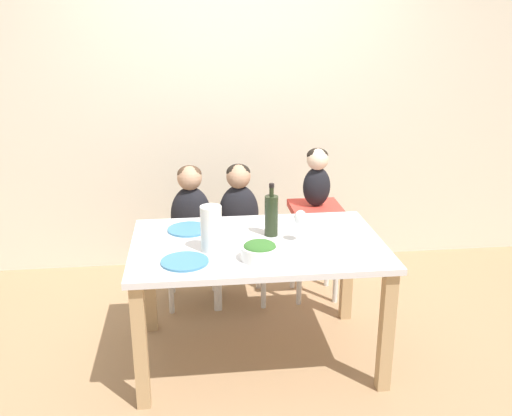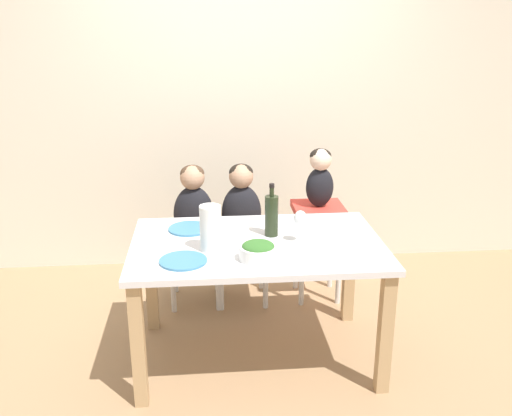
% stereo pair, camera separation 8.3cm
% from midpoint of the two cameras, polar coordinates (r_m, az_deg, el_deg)
% --- Properties ---
extents(ground_plane, '(14.00, 14.00, 0.00)m').
position_cam_midpoint_polar(ground_plane, '(3.57, 0.79, -14.53)').
color(ground_plane, '#9E7A56').
extents(wall_back, '(10.00, 0.06, 2.70)m').
position_cam_midpoint_polar(wall_back, '(4.50, -1.10, 10.94)').
color(wall_back, beige).
rests_on(wall_back, ground_plane).
extents(dining_table, '(1.42, 0.91, 0.74)m').
position_cam_midpoint_polar(dining_table, '(3.26, 0.84, -5.13)').
color(dining_table, silver).
rests_on(dining_table, ground_plane).
extents(chair_far_left, '(0.41, 0.44, 0.46)m').
position_cam_midpoint_polar(chair_far_left, '(4.03, -5.53, -4.23)').
color(chair_far_left, silver).
rests_on(chair_far_left, ground_plane).
extents(chair_far_center, '(0.41, 0.44, 0.46)m').
position_cam_midpoint_polar(chair_far_center, '(4.04, -0.84, -4.09)').
color(chair_far_center, silver).
rests_on(chair_far_center, ground_plane).
extents(chair_right_highchair, '(0.35, 0.37, 0.69)m').
position_cam_midpoint_polar(chair_right_highchair, '(4.06, 6.83, -1.73)').
color(chair_right_highchair, silver).
rests_on(chair_right_highchair, ground_plane).
extents(person_child_left, '(0.28, 0.18, 0.55)m').
position_cam_midpoint_polar(person_child_left, '(3.91, -5.68, 0.44)').
color(person_child_left, black).
rests_on(person_child_left, chair_far_left).
extents(person_child_center, '(0.28, 0.18, 0.55)m').
position_cam_midpoint_polar(person_child_center, '(3.92, -0.86, 0.58)').
color(person_child_center, black).
rests_on(person_child_center, chair_far_center).
extents(person_baby_right, '(0.19, 0.16, 0.41)m').
position_cam_midpoint_polar(person_baby_right, '(3.95, 7.03, 3.38)').
color(person_baby_right, black).
rests_on(person_baby_right, chair_right_highchair).
extents(wine_bottle, '(0.08, 0.08, 0.31)m').
position_cam_midpoint_polar(wine_bottle, '(3.28, 2.29, -0.68)').
color(wine_bottle, '#232D19').
rests_on(wine_bottle, dining_table).
extents(paper_towel_roll, '(0.12, 0.12, 0.25)m').
position_cam_midpoint_polar(paper_towel_roll, '(3.08, -3.81, -2.03)').
color(paper_towel_roll, white).
rests_on(paper_towel_roll, dining_table).
extents(wine_glass_near, '(0.07, 0.07, 0.18)m').
position_cam_midpoint_polar(wine_glass_near, '(3.19, 5.20, -1.14)').
color(wine_glass_near, white).
rests_on(wine_glass_near, dining_table).
extents(salad_bowl_large, '(0.20, 0.20, 0.10)m').
position_cam_midpoint_polar(salad_bowl_large, '(2.98, 1.02, -4.28)').
color(salad_bowl_large, white).
rests_on(salad_bowl_large, dining_table).
extents(dinner_plate_front_left, '(0.25, 0.25, 0.01)m').
position_cam_midpoint_polar(dinner_plate_front_left, '(2.99, -6.50, -5.26)').
color(dinner_plate_front_left, teal).
rests_on(dinner_plate_front_left, dining_table).
extents(dinner_plate_back_left, '(0.25, 0.25, 0.01)m').
position_cam_midpoint_polar(dinner_plate_back_left, '(3.42, -6.00, -2.07)').
color(dinner_plate_back_left, teal).
rests_on(dinner_plate_back_left, dining_table).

